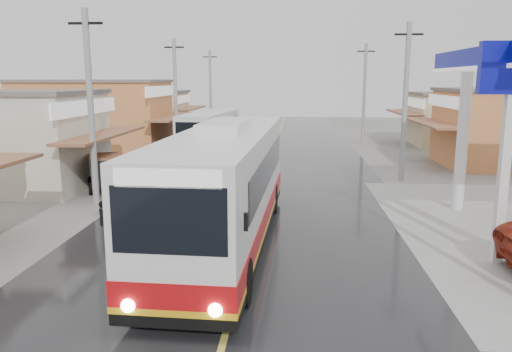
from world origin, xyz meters
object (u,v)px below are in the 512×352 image
(second_bus, at_px, (210,132))
(cyclist, at_px, (187,178))
(tyre_stack, at_px, (110,207))
(tricycle_near, at_px, (106,171))
(coach_bus, at_px, (226,186))

(second_bus, height_order, cyclist, second_bus)
(second_bus, bearing_deg, cyclist, -79.93)
(cyclist, distance_m, tyre_stack, 4.42)
(tricycle_near, distance_m, tyre_stack, 4.17)
(second_bus, height_order, tyre_stack, second_bus)
(coach_bus, bearing_deg, tyre_stack, 148.06)
(tricycle_near, bearing_deg, second_bus, 55.12)
(tricycle_near, bearing_deg, tyre_stack, -88.68)
(tyre_stack, bearing_deg, tricycle_near, 112.86)
(cyclist, distance_m, tricycle_near, 3.92)
(coach_bus, bearing_deg, cyclist, 113.57)
(second_bus, distance_m, tyre_stack, 16.18)
(coach_bus, height_order, cyclist, coach_bus)
(coach_bus, distance_m, cyclist, 7.85)
(second_bus, relative_size, cyclist, 4.45)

